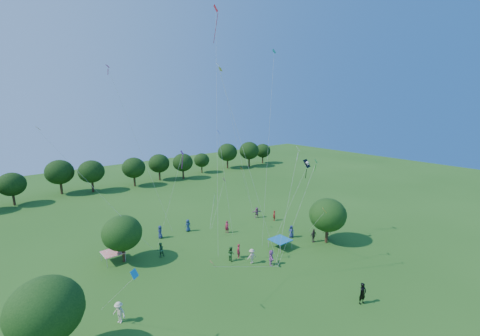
% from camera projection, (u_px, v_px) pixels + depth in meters
% --- Properties ---
extents(near_tree_west, '(4.85, 4.85, 6.29)m').
position_uv_depth(near_tree_west, '(45.00, 310.00, 21.08)').
color(near_tree_west, '#422B19').
rests_on(near_tree_west, ground).
extents(near_tree_north, '(4.30, 4.30, 5.33)m').
position_uv_depth(near_tree_north, '(122.00, 233.00, 35.12)').
color(near_tree_north, '#422B19').
rests_on(near_tree_north, ground).
extents(near_tree_east, '(4.59, 4.59, 5.74)m').
position_uv_depth(near_tree_east, '(328.00, 215.00, 39.92)').
color(near_tree_east, '#422B19').
rests_on(near_tree_east, ground).
extents(treeline, '(88.01, 8.77, 6.77)m').
position_uv_depth(treeline, '(102.00, 170.00, 63.79)').
color(treeline, '#422B19').
rests_on(treeline, ground).
extents(tent_red_stripe, '(2.20, 2.20, 1.10)m').
position_uv_depth(tent_red_stripe, '(113.00, 252.00, 35.69)').
color(tent_red_stripe, red).
rests_on(tent_red_stripe, ground).
extents(tent_blue, '(2.20, 2.20, 1.10)m').
position_uv_depth(tent_blue, '(280.00, 240.00, 38.92)').
color(tent_blue, '#175E97').
rests_on(tent_blue, ground).
extents(man_in_black, '(0.81, 0.61, 1.96)m').
position_uv_depth(man_in_black, '(363.00, 294.00, 28.20)').
color(man_in_black, black).
rests_on(man_in_black, ground).
extents(crowd_person_0, '(0.84, 0.46, 1.70)m').
position_uv_depth(crowd_person_0, '(188.00, 225.00, 43.93)').
color(crowd_person_0, navy).
rests_on(crowd_person_0, ground).
extents(crowd_person_1, '(0.66, 0.74, 1.68)m').
position_uv_depth(crowd_person_1, '(227.00, 227.00, 43.42)').
color(crowd_person_1, maroon).
rests_on(crowd_person_1, ground).
extents(crowd_person_2, '(0.52, 0.86, 1.67)m').
position_uv_depth(crowd_person_2, '(231.00, 254.00, 35.87)').
color(crowd_person_2, '#285E28').
rests_on(crowd_person_2, ground).
extents(crowd_person_3, '(1.04, 1.30, 1.83)m').
position_uv_depth(crowd_person_3, '(119.00, 312.00, 25.78)').
color(crowd_person_3, beige).
rests_on(crowd_person_3, ground).
extents(crowd_person_4, '(1.05, 0.52, 1.74)m').
position_uv_depth(crowd_person_4, '(313.00, 235.00, 40.59)').
color(crowd_person_4, '#3F3A32').
rests_on(crowd_person_4, ground).
extents(crowd_person_5, '(1.62, 1.06, 1.64)m').
position_uv_depth(crowd_person_5, '(257.00, 212.00, 49.10)').
color(crowd_person_5, '#985980').
rests_on(crowd_person_5, ground).
extents(crowd_person_6, '(0.91, 0.91, 1.70)m').
position_uv_depth(crowd_person_6, '(160.00, 232.00, 41.75)').
color(crowd_person_6, navy).
rests_on(crowd_person_6, ground).
extents(crowd_person_7, '(0.59, 0.69, 1.56)m').
position_uv_depth(crowd_person_7, '(274.00, 216.00, 47.86)').
color(crowd_person_7, maroon).
rests_on(crowd_person_7, ground).
extents(crowd_person_8, '(0.86, 0.50, 1.70)m').
position_uv_depth(crowd_person_8, '(160.00, 250.00, 36.75)').
color(crowd_person_8, '#245531').
rests_on(crowd_person_8, ground).
extents(crowd_person_9, '(1.15, 0.66, 1.67)m').
position_uv_depth(crowd_person_9, '(252.00, 256.00, 35.28)').
color(crowd_person_9, '#C3AC9C').
rests_on(crowd_person_9, ground).
extents(crowd_person_10, '(1.01, 0.96, 1.64)m').
position_uv_depth(crowd_person_10, '(327.00, 233.00, 41.41)').
color(crowd_person_10, '#3F3832').
rests_on(crowd_person_10, ground).
extents(crowd_person_11, '(1.48, 1.60, 1.72)m').
position_uv_depth(crowd_person_11, '(271.00, 257.00, 34.93)').
color(crowd_person_11, '#A160A5').
rests_on(crowd_person_11, ground).
extents(crowd_person_12, '(0.62, 0.89, 1.63)m').
position_uv_depth(crowd_person_12, '(291.00, 231.00, 41.98)').
color(crowd_person_12, navy).
rests_on(crowd_person_12, ground).
extents(crowd_person_13, '(0.59, 0.72, 1.65)m').
position_uv_depth(crowd_person_13, '(238.00, 251.00, 36.50)').
color(crowd_person_13, maroon).
rests_on(crowd_person_13, ground).
extents(pirate_kite, '(5.37, 1.00, 9.40)m').
position_uv_depth(pirate_kite, '(306.00, 165.00, 38.32)').
color(pirate_kite, black).
extents(red_high_kite, '(3.30, 4.37, 26.14)m').
position_uv_depth(red_high_kite, '(216.00, 58.00, 33.87)').
color(red_high_kite, red).
extents(small_kite_0, '(8.41, 0.78, 3.59)m').
position_uv_depth(small_kite_0, '(223.00, 265.00, 26.85)').
color(small_kite_0, '#D20C40').
extents(small_kite_1, '(3.80, 1.94, 7.69)m').
position_uv_depth(small_kite_1, '(244.00, 178.00, 43.22)').
color(small_kite_1, orange).
extents(small_kite_2, '(4.68, 2.21, 20.65)m').
position_uv_depth(small_kite_2, '(228.00, 104.00, 43.21)').
color(small_kite_2, gold).
extents(small_kite_3, '(3.08, 3.18, 3.90)m').
position_uv_depth(small_kite_3, '(214.00, 197.00, 44.41)').
color(small_kite_3, green).
extents(small_kite_4, '(1.54, 4.91, 5.01)m').
position_uv_depth(small_kite_4, '(130.00, 279.00, 22.29)').
color(small_kite_4, '#1481CB').
extents(small_kite_5, '(1.82, 4.00, 11.50)m').
position_uv_depth(small_kite_5, '(177.00, 175.00, 32.37)').
color(small_kite_5, '#9A1986').
extents(small_kite_6, '(3.48, 0.65, 11.80)m').
position_uv_depth(small_kite_6, '(294.00, 170.00, 32.16)').
color(small_kite_6, silver).
extents(small_kite_7, '(0.88, 0.92, 21.30)m').
position_uv_depth(small_kite_7, '(270.00, 118.00, 33.25)').
color(small_kite_7, '#0B85AF').
extents(small_kite_8, '(5.80, 2.91, 20.19)m').
position_uv_depth(small_kite_8, '(129.00, 120.00, 36.90)').
color(small_kite_8, '#C80B38').
extents(small_kite_9, '(8.97, 6.41, 13.79)m').
position_uv_depth(small_kite_9, '(69.00, 161.00, 33.06)').
color(small_kite_9, orange).
extents(small_kite_10, '(4.04, 5.13, 5.14)m').
position_uv_depth(small_kite_10, '(322.00, 214.00, 34.89)').
color(small_kite_10, '#C49B11').
extents(small_kite_11, '(3.22, 2.04, 10.88)m').
position_uv_depth(small_kite_11, '(307.00, 185.00, 30.76)').
color(small_kite_11, '#219B1C').
extents(small_kite_12, '(2.40, 0.59, 13.16)m').
position_uv_depth(small_kite_12, '(222.00, 159.00, 36.12)').
color(small_kite_12, '#2015D9').
extents(small_kite_13, '(2.76, 0.87, 6.29)m').
position_uv_depth(small_kite_13, '(222.00, 186.00, 42.35)').
color(small_kite_13, '#82156C').
extents(small_kite_14, '(5.82, 2.32, 19.34)m').
position_uv_depth(small_kite_14, '(241.00, 141.00, 28.23)').
color(small_kite_14, white).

